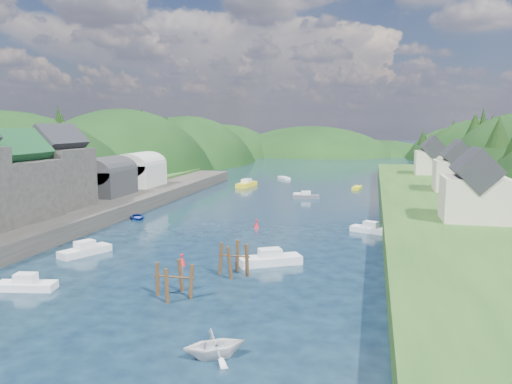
% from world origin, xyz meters
% --- Properties ---
extents(ground, '(600.00, 600.00, 0.00)m').
position_xyz_m(ground, '(0.00, 50.00, 0.00)').
color(ground, black).
rests_on(ground, ground).
extents(hillside_left, '(44.00, 245.56, 52.00)m').
position_xyz_m(hillside_left, '(-45.00, 75.00, -8.03)').
color(hillside_left, black).
rests_on(hillside_left, ground).
extents(far_hills, '(103.00, 68.00, 44.00)m').
position_xyz_m(far_hills, '(1.22, 174.01, -10.80)').
color(far_hills, black).
rests_on(far_hills, ground).
extents(hill_trees, '(91.96, 149.61, 12.08)m').
position_xyz_m(hill_trees, '(0.10, 65.14, 11.02)').
color(hill_trees, black).
rests_on(hill_trees, ground).
extents(quay_left, '(12.00, 110.00, 2.00)m').
position_xyz_m(quay_left, '(-24.00, 20.00, 1.00)').
color(quay_left, '#2D2B28').
rests_on(quay_left, ground).
extents(terrace_left_grass, '(12.00, 110.00, 2.50)m').
position_xyz_m(terrace_left_grass, '(-31.00, 20.00, 1.25)').
color(terrace_left_grass, '#234719').
rests_on(terrace_left_grass, ground).
extents(boat_sheds, '(7.00, 21.00, 7.50)m').
position_xyz_m(boat_sheds, '(-26.00, 39.00, 5.27)').
color(boat_sheds, '#2D2D30').
rests_on(boat_sheds, quay_left).
extents(terrace_right, '(16.00, 120.00, 2.40)m').
position_xyz_m(terrace_right, '(25.00, 40.00, 1.20)').
color(terrace_right, '#234719').
rests_on(terrace_right, ground).
extents(right_bank_cottages, '(9.00, 59.24, 8.41)m').
position_xyz_m(right_bank_cottages, '(28.00, 48.33, 5.84)').
color(right_bank_cottages, beige).
rests_on(right_bank_cottages, terrace_right).
extents(piling_cluster_near, '(3.36, 3.12, 3.25)m').
position_xyz_m(piling_cluster_near, '(0.78, -3.21, 1.06)').
color(piling_cluster_near, '#382314').
rests_on(piling_cluster_near, ground).
extents(piling_cluster_far, '(2.94, 2.77, 3.51)m').
position_xyz_m(piling_cluster_far, '(3.79, 3.24, 1.18)').
color(piling_cluster_far, '#382314').
rests_on(piling_cluster_far, ground).
extents(channel_buoy_near, '(0.70, 0.70, 1.10)m').
position_xyz_m(channel_buoy_near, '(-1.89, 5.13, 0.48)').
color(channel_buoy_near, red).
rests_on(channel_buoy_near, ground).
extents(channel_buoy_far, '(0.70, 0.70, 1.10)m').
position_xyz_m(channel_buoy_far, '(1.18, 23.27, 0.48)').
color(channel_buoy_far, red).
rests_on(channel_buoy_far, ground).
extents(moored_boats, '(37.14, 95.44, 1.91)m').
position_xyz_m(moored_boats, '(-1.10, 23.65, 0.52)').
color(moored_boats, white).
rests_on(moored_boats, ground).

